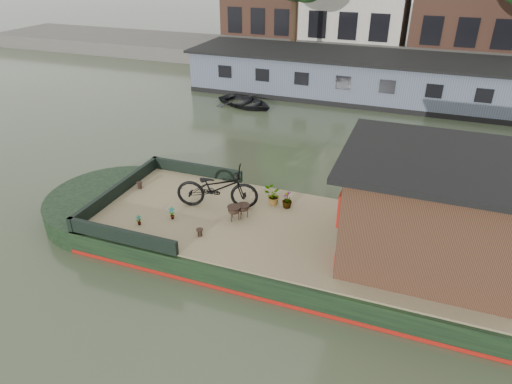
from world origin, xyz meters
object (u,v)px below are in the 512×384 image
(cabin, at_px, (433,209))
(brazier_rear, at_px, (243,211))
(bicycle, at_px, (217,188))
(dinghy, at_px, (246,100))
(potted_plant_a, at_px, (172,213))
(brazier_front, at_px, (234,213))

(cabin, xyz_separation_m, brazier_rear, (-4.41, 0.12, -1.04))
(bicycle, height_order, brazier_rear, bicycle)
(cabin, distance_m, dinghy, 13.71)
(potted_plant_a, height_order, brazier_front, brazier_front)
(bicycle, bearing_deg, dinghy, 2.38)
(cabin, distance_m, brazier_rear, 4.53)
(potted_plant_a, bearing_deg, bicycle, 49.84)
(cabin, height_order, potted_plant_a, cabin)
(brazier_front, bearing_deg, potted_plant_a, -161.36)
(brazier_rear, bearing_deg, bicycle, 161.97)
(bicycle, bearing_deg, cabin, -109.58)
(brazier_front, distance_m, brazier_rear, 0.26)
(cabin, bearing_deg, potted_plant_a, -174.42)
(dinghy, bearing_deg, brazier_rear, -138.37)
(brazier_front, relative_size, brazier_rear, 1.05)
(bicycle, bearing_deg, brazier_rear, -123.36)
(brazier_front, bearing_deg, cabin, 1.09)
(potted_plant_a, xyz_separation_m, brazier_front, (1.51, 0.51, 0.03))
(dinghy, bearing_deg, potted_plant_a, -147.48)
(cabin, distance_m, bicycle, 5.31)
(dinghy, bearing_deg, brazier_front, -139.53)
(potted_plant_a, bearing_deg, cabin, 5.58)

